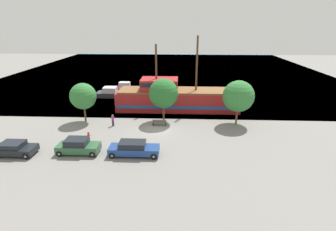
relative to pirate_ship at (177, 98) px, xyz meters
The scene contains 14 objects.
ground_plane 8.86m from the pirate_ship, 104.39° to the right, with size 160.00×160.00×0.00m, color gray.
water_surface 35.70m from the pirate_ship, 93.47° to the left, with size 80.00×80.00×0.00m, color teal.
pirate_ship is the anchor object (origin of this frame).
moored_boat_dockside 13.36m from the pirate_ship, 150.49° to the left, with size 5.66×2.54×1.73m.
moored_boat_outer 14.24m from the pirate_ship, 133.57° to the left, with size 5.10×1.82×1.82m.
parked_car_curb_front 17.73m from the pirate_ship, 123.30° to the right, with size 4.20×1.88×1.58m.
parked_car_curb_mid 22.25m from the pirate_ship, 136.04° to the right, with size 4.13×2.00×1.35m.
parked_car_curb_rear 15.55m from the pirate_ship, 105.07° to the right, with size 4.98×1.83×1.46m.
fire_hydrant 14.99m from the pirate_ship, 131.59° to the right, with size 0.42×0.25×0.76m.
bench_promenade_east 7.42m from the pirate_ship, 106.50° to the right, with size 1.75×0.45×0.85m.
pedestrian_walking_near 10.90m from the pirate_ship, 137.54° to the right, with size 0.32×0.32×1.55m.
tree_row_east 13.55m from the pirate_ship, 153.95° to the right, with size 3.41×3.41×5.21m.
tree_row_mideast 5.90m from the pirate_ship, 107.24° to the right, with size 3.85×3.85×5.78m.
tree_row_midwest 10.03m from the pirate_ship, 36.70° to the right, with size 3.98×3.98×5.74m.
Camera 1 is at (2.60, -29.78, 12.58)m, focal length 28.00 mm.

